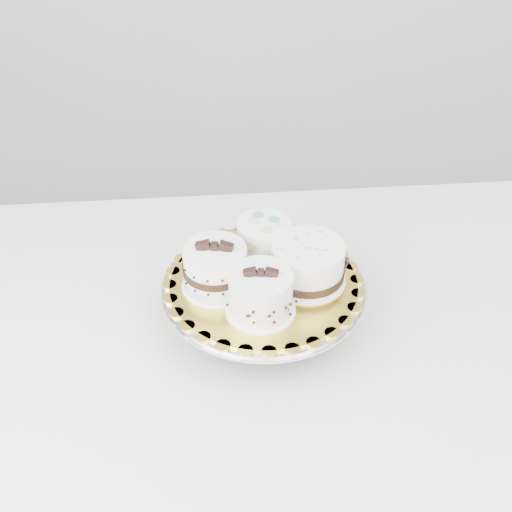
{
  "coord_description": "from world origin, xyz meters",
  "views": [
    {
      "loc": [
        -0.19,
        -0.53,
        1.55
      ],
      "look_at": [
        -0.16,
        0.29,
        0.89
      ],
      "focal_mm": 45.0,
      "sensor_mm": 36.0,
      "label": 1
    }
  ],
  "objects_px": {
    "cake_swirl": "(261,294)",
    "cake_ribbon": "(308,264)",
    "cake_stand": "(263,296)",
    "cake_board": "(264,282)",
    "cake_banded": "(216,269)",
    "table": "(268,350)",
    "cake_dots": "(264,239)"
  },
  "relations": [
    {
      "from": "cake_stand",
      "to": "cake_swirl",
      "type": "xyz_separation_m",
      "value": [
        -0.01,
        -0.07,
        0.07
      ]
    },
    {
      "from": "cake_swirl",
      "to": "cake_banded",
      "type": "xyz_separation_m",
      "value": [
        -0.07,
        0.06,
        -0.0
      ]
    },
    {
      "from": "cake_stand",
      "to": "cake_ribbon",
      "type": "bearing_deg",
      "value": 3.09
    },
    {
      "from": "table",
      "to": "cake_swirl",
      "type": "distance_m",
      "value": 0.22
    },
    {
      "from": "cake_board",
      "to": "cake_banded",
      "type": "relative_size",
      "value": 2.73
    },
    {
      "from": "table",
      "to": "cake_dots",
      "type": "height_order",
      "value": "cake_dots"
    },
    {
      "from": "table",
      "to": "cake_stand",
      "type": "relative_size",
      "value": 3.76
    },
    {
      "from": "cake_board",
      "to": "cake_banded",
      "type": "xyz_separation_m",
      "value": [
        -0.08,
        -0.01,
        0.04
      ]
    },
    {
      "from": "cake_stand",
      "to": "cake_swirl",
      "type": "distance_m",
      "value": 0.1
    },
    {
      "from": "table",
      "to": "cake_board",
      "type": "xyz_separation_m",
      "value": [
        -0.01,
        -0.0,
        0.17
      ]
    },
    {
      "from": "cake_ribbon",
      "to": "cake_swirl",
      "type": "bearing_deg",
      "value": -116.66
    },
    {
      "from": "cake_banded",
      "to": "cake_dots",
      "type": "bearing_deg",
      "value": 49.98
    },
    {
      "from": "cake_swirl",
      "to": "table",
      "type": "bearing_deg",
      "value": 80.1
    },
    {
      "from": "table",
      "to": "cake_ribbon",
      "type": "xyz_separation_m",
      "value": [
        0.06,
        0.0,
        0.2
      ]
    },
    {
      "from": "cake_swirl",
      "to": "cake_ribbon",
      "type": "distance_m",
      "value": 0.11
    },
    {
      "from": "cake_stand",
      "to": "cake_swirl",
      "type": "relative_size",
      "value": 3.07
    },
    {
      "from": "cake_ribbon",
      "to": "table",
      "type": "bearing_deg",
      "value": -157.49
    },
    {
      "from": "cake_stand",
      "to": "cake_banded",
      "type": "distance_m",
      "value": 0.1
    },
    {
      "from": "cake_swirl",
      "to": "cake_banded",
      "type": "distance_m",
      "value": 0.1
    },
    {
      "from": "cake_banded",
      "to": "cake_dots",
      "type": "distance_m",
      "value": 0.11
    },
    {
      "from": "cake_stand",
      "to": "cake_board",
      "type": "bearing_deg",
      "value": 116.57
    },
    {
      "from": "table",
      "to": "cake_stand",
      "type": "bearing_deg",
      "value": -167.67
    },
    {
      "from": "cake_banded",
      "to": "table",
      "type": "bearing_deg",
      "value": 12.44
    },
    {
      "from": "cake_board",
      "to": "cake_swirl",
      "type": "bearing_deg",
      "value": -96.9
    },
    {
      "from": "cake_board",
      "to": "cake_ribbon",
      "type": "relative_size",
      "value": 2.02
    },
    {
      "from": "cake_stand",
      "to": "cake_ribbon",
      "type": "xyz_separation_m",
      "value": [
        0.07,
        0.0,
        0.07
      ]
    },
    {
      "from": "cake_swirl",
      "to": "cake_banded",
      "type": "height_order",
      "value": "cake_banded"
    },
    {
      "from": "cake_swirl",
      "to": "cake_ribbon",
      "type": "height_order",
      "value": "cake_swirl"
    },
    {
      "from": "cake_board",
      "to": "cake_swirl",
      "type": "distance_m",
      "value": 0.08
    },
    {
      "from": "cake_dots",
      "to": "table",
      "type": "bearing_deg",
      "value": -75.35
    },
    {
      "from": "cake_banded",
      "to": "cake_ribbon",
      "type": "bearing_deg",
      "value": 10.66
    },
    {
      "from": "table",
      "to": "cake_dots",
      "type": "bearing_deg",
      "value": 91.85
    }
  ]
}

